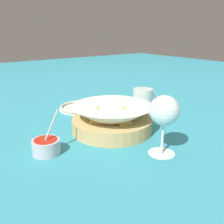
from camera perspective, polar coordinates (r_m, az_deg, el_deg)
ground_plane at (r=0.82m, az=-2.00°, el=-3.85°), size 4.00×4.00×0.00m
food_basket at (r=0.79m, az=0.00°, el=-1.74°), size 0.25×0.25×0.10m
sauce_cup at (r=0.68m, az=-14.80°, el=-7.48°), size 0.08×0.07×0.11m
wine_glass at (r=0.63m, az=11.85°, el=-0.09°), size 0.08×0.08×0.16m
beer_mug at (r=0.97m, az=7.10°, el=2.32°), size 0.11×0.08×0.10m
side_plate at (r=1.03m, az=-7.15°, el=1.09°), size 0.17×0.17×0.01m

